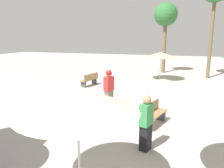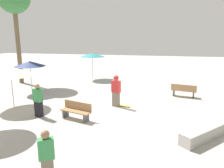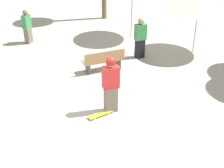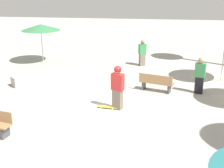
{
  "view_description": "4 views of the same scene",
  "coord_description": "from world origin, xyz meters",
  "px_view_note": "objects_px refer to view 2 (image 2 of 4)",
  "views": [
    {
      "loc": [
        10.37,
        3.09,
        3.33
      ],
      "look_at": [
        0.75,
        0.05,
        1.13
      ],
      "focal_mm": 35.0,
      "sensor_mm": 36.0,
      "label": 1
    },
    {
      "loc": [
        -1.26,
        11.69,
        4.08
      ],
      "look_at": [
        1.01,
        0.12,
        1.35
      ],
      "focal_mm": 35.0,
      "sensor_mm": 36.0,
      "label": 2
    },
    {
      "loc": [
        -4.35,
        -6.27,
        5.42
      ],
      "look_at": [
        0.79,
        -0.17,
        0.99
      ],
      "focal_mm": 50.0,
      "sensor_mm": 36.0,
      "label": 3
    },
    {
      "loc": [
        2.14,
        -11.78,
        5.05
      ],
      "look_at": [
        0.53,
        0.35,
        0.91
      ],
      "focal_mm": 50.0,
      "sensor_mm": 36.0,
      "label": 4
    }
  ],
  "objects_px": {
    "bench_near": "(184,91)",
    "bench_far": "(76,111)",
    "shade_umbrella_cream": "(10,71)",
    "palm_tree_center_right": "(14,0)",
    "shade_umbrella_teal": "(92,55)",
    "bystander_far": "(38,100)",
    "skateboard": "(123,106)",
    "concrete_ledge": "(208,132)",
    "bystander_watching": "(47,157)",
    "skater_main": "(116,90)",
    "shade_umbrella_navy": "(30,64)"
  },
  "relations": [
    {
      "from": "bench_near",
      "to": "bench_far",
      "type": "distance_m",
      "value": 7.51
    },
    {
      "from": "shade_umbrella_cream",
      "to": "palm_tree_center_right",
      "type": "xyz_separation_m",
      "value": [
        3.23,
        -5.7,
        4.59
      ]
    },
    {
      "from": "shade_umbrella_teal",
      "to": "bystander_far",
      "type": "bearing_deg",
      "value": 89.53
    },
    {
      "from": "shade_umbrella_cream",
      "to": "bystander_far",
      "type": "height_order",
      "value": "shade_umbrella_cream"
    },
    {
      "from": "skateboard",
      "to": "bystander_far",
      "type": "relative_size",
      "value": 0.48
    },
    {
      "from": "bench_near",
      "to": "bench_far",
      "type": "relative_size",
      "value": 1.0
    },
    {
      "from": "concrete_ledge",
      "to": "shade_umbrella_cream",
      "type": "xyz_separation_m",
      "value": [
        10.02,
        -1.87,
        1.83
      ]
    },
    {
      "from": "bench_far",
      "to": "bystander_far",
      "type": "bearing_deg",
      "value": 18.59
    },
    {
      "from": "skateboard",
      "to": "bystander_watching",
      "type": "bearing_deg",
      "value": -92.82
    },
    {
      "from": "skater_main",
      "to": "palm_tree_center_right",
      "type": "height_order",
      "value": "palm_tree_center_right"
    },
    {
      "from": "shade_umbrella_cream",
      "to": "palm_tree_center_right",
      "type": "bearing_deg",
      "value": -60.46
    },
    {
      "from": "shade_umbrella_cream",
      "to": "bench_near",
      "type": "bearing_deg",
      "value": -157.94
    },
    {
      "from": "concrete_ledge",
      "to": "bench_near",
      "type": "height_order",
      "value": "bench_near"
    },
    {
      "from": "concrete_ledge",
      "to": "shade_umbrella_cream",
      "type": "relative_size",
      "value": 1.0
    },
    {
      "from": "shade_umbrella_cream",
      "to": "bystander_watching",
      "type": "distance_m",
      "value": 7.63
    },
    {
      "from": "shade_umbrella_teal",
      "to": "skater_main",
      "type": "bearing_deg",
      "value": 115.66
    },
    {
      "from": "skateboard",
      "to": "bystander_far",
      "type": "bearing_deg",
      "value": -142.78
    },
    {
      "from": "bench_near",
      "to": "palm_tree_center_right",
      "type": "height_order",
      "value": "palm_tree_center_right"
    },
    {
      "from": "concrete_ledge",
      "to": "bench_near",
      "type": "relative_size",
      "value": 1.56
    },
    {
      "from": "bench_near",
      "to": "bystander_far",
      "type": "xyz_separation_m",
      "value": [
        7.55,
        5.05,
        0.42
      ]
    },
    {
      "from": "skateboard",
      "to": "bench_near",
      "type": "relative_size",
      "value": 0.49
    },
    {
      "from": "bench_far",
      "to": "concrete_ledge",
      "type": "bearing_deg",
      "value": -169.96
    },
    {
      "from": "shade_umbrella_cream",
      "to": "bench_far",
      "type": "bearing_deg",
      "value": 165.5
    },
    {
      "from": "skateboard",
      "to": "bystander_far",
      "type": "distance_m",
      "value": 4.65
    },
    {
      "from": "skater_main",
      "to": "bystander_far",
      "type": "relative_size",
      "value": 1.07
    },
    {
      "from": "skateboard",
      "to": "bystander_far",
      "type": "height_order",
      "value": "bystander_far"
    },
    {
      "from": "concrete_ledge",
      "to": "palm_tree_center_right",
      "type": "xyz_separation_m",
      "value": [
        13.25,
        -7.56,
        6.42
      ]
    },
    {
      "from": "shade_umbrella_cream",
      "to": "shade_umbrella_navy",
      "type": "bearing_deg",
      "value": -77.5
    },
    {
      "from": "skater_main",
      "to": "concrete_ledge",
      "type": "relative_size",
      "value": 0.7
    },
    {
      "from": "skater_main",
      "to": "bystander_far",
      "type": "distance_m",
      "value": 4.22
    },
    {
      "from": "skater_main",
      "to": "palm_tree_center_right",
      "type": "relative_size",
      "value": 0.22
    },
    {
      "from": "shade_umbrella_navy",
      "to": "bystander_watching",
      "type": "bearing_deg",
      "value": 123.17
    },
    {
      "from": "skater_main",
      "to": "bench_far",
      "type": "height_order",
      "value": "skater_main"
    },
    {
      "from": "bench_far",
      "to": "skateboard",
      "type": "bearing_deg",
      "value": -112.98
    },
    {
      "from": "bench_near",
      "to": "bystander_watching",
      "type": "xyz_separation_m",
      "value": [
        4.75,
        9.57,
        0.36
      ]
    },
    {
      "from": "bench_far",
      "to": "shade_umbrella_navy",
      "type": "xyz_separation_m",
      "value": [
        4.82,
        -4.11,
        1.62
      ]
    },
    {
      "from": "skateboard",
      "to": "palm_tree_center_right",
      "type": "distance_m",
      "value": 12.29
    },
    {
      "from": "concrete_ledge",
      "to": "bystander_far",
      "type": "distance_m",
      "value": 7.9
    },
    {
      "from": "bench_near",
      "to": "skater_main",
      "type": "bearing_deg",
      "value": -132.97
    },
    {
      "from": "skateboard",
      "to": "bench_near",
      "type": "bearing_deg",
      "value": 43.6
    },
    {
      "from": "palm_tree_center_right",
      "to": "bystander_far",
      "type": "distance_m",
      "value": 10.46
    },
    {
      "from": "palm_tree_center_right",
      "to": "skateboard",
      "type": "bearing_deg",
      "value": 154.48
    },
    {
      "from": "skateboard",
      "to": "concrete_ledge",
      "type": "bearing_deg",
      "value": -31.86
    },
    {
      "from": "bench_near",
      "to": "bench_far",
      "type": "xyz_separation_m",
      "value": [
        5.59,
        5.02,
        0.0
      ]
    },
    {
      "from": "concrete_ledge",
      "to": "bystander_far",
      "type": "xyz_separation_m",
      "value": [
        7.84,
        -0.76,
        0.6
      ]
    },
    {
      "from": "shade_umbrella_navy",
      "to": "bystander_far",
      "type": "bearing_deg",
      "value": 124.62
    },
    {
      "from": "palm_tree_center_right",
      "to": "concrete_ledge",
      "type": "bearing_deg",
      "value": 150.29
    },
    {
      "from": "bench_near",
      "to": "skateboard",
      "type": "bearing_deg",
      "value": -130.15
    },
    {
      "from": "bench_far",
      "to": "bystander_watching",
      "type": "distance_m",
      "value": 4.64
    },
    {
      "from": "skater_main",
      "to": "shade_umbrella_navy",
      "type": "xyz_separation_m",
      "value": [
        6.38,
        -1.83,
        1.07
      ]
    }
  ]
}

